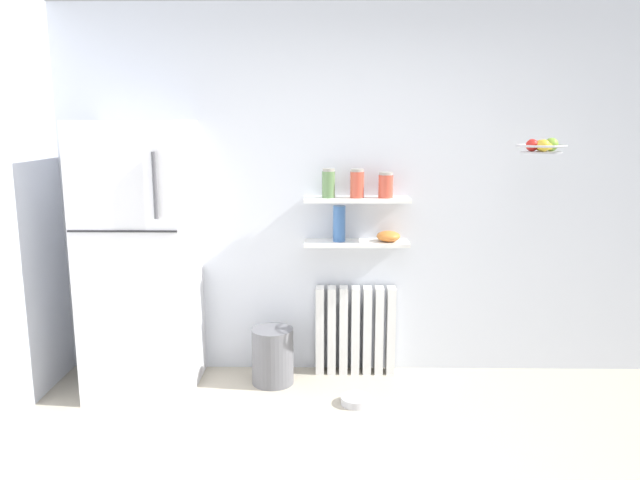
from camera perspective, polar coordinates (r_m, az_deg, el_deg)
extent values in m
cube|color=silver|center=(4.39, 4.64, 4.32)|extent=(7.04, 0.10, 2.60)
cube|color=silver|center=(4.26, -16.34, -1.66)|extent=(0.68, 0.67, 1.82)
cube|color=#262628|center=(3.89, -17.99, 0.78)|extent=(0.67, 0.01, 0.01)
cylinder|color=#4C4C51|center=(3.77, -15.17, 4.93)|extent=(0.02, 0.02, 0.40)
cube|color=white|center=(4.48, -0.01, -8.39)|extent=(0.06, 0.12, 0.64)
cube|color=white|center=(4.48, 1.09, -8.40)|extent=(0.06, 0.12, 0.64)
cube|color=white|center=(4.48, 2.20, -8.40)|extent=(0.06, 0.12, 0.64)
cube|color=white|center=(4.48, 3.30, -8.39)|extent=(0.06, 0.12, 0.64)
cube|color=white|center=(4.49, 4.41, -8.39)|extent=(0.06, 0.12, 0.64)
cube|color=white|center=(4.49, 5.50, -8.38)|extent=(0.06, 0.12, 0.64)
cube|color=white|center=(4.50, 6.60, -8.37)|extent=(0.06, 0.12, 0.64)
cube|color=white|center=(4.28, 3.42, -0.29)|extent=(0.73, 0.22, 0.02)
cube|color=white|center=(4.23, 3.46, 3.78)|extent=(0.73, 0.22, 0.02)
cylinder|color=#5B7F4C|center=(4.21, 0.80, 5.19)|extent=(0.09, 0.09, 0.18)
cylinder|color=gray|center=(4.20, 0.80, 6.55)|extent=(0.08, 0.08, 0.02)
cylinder|color=#C64C38|center=(4.22, 3.48, 5.16)|extent=(0.10, 0.10, 0.18)
cylinder|color=gray|center=(4.21, 3.50, 6.50)|extent=(0.09, 0.09, 0.02)
cylinder|color=#C64C38|center=(4.23, 6.15, 4.99)|extent=(0.10, 0.10, 0.16)
cylinder|color=gray|center=(4.22, 6.17, 6.19)|extent=(0.09, 0.09, 0.02)
cylinder|color=#38609E|center=(4.25, 1.80, 1.54)|extent=(0.09, 0.09, 0.25)
ellipsoid|color=orange|center=(4.29, 6.40, 0.35)|extent=(0.17, 0.17, 0.07)
cylinder|color=slate|center=(4.36, -4.44, -10.73)|extent=(0.29, 0.29, 0.40)
cylinder|color=#B7B7BC|center=(4.12, 3.37, -14.70)|extent=(0.20, 0.20, 0.05)
torus|color=#B2B2B7|center=(4.10, 19.95, 8.27)|extent=(0.31, 0.31, 0.01)
cylinder|color=#A8A8AD|center=(4.10, 19.91, 7.71)|extent=(0.25, 0.25, 0.01)
sphere|color=#7FAD38|center=(4.12, 20.77, 8.33)|extent=(0.08, 0.08, 0.08)
sphere|color=gold|center=(4.12, 19.88, 8.30)|extent=(0.07, 0.07, 0.07)
sphere|color=red|center=(4.06, 19.17, 8.35)|extent=(0.08, 0.08, 0.08)
sphere|color=gold|center=(4.02, 20.13, 8.27)|extent=(0.08, 0.08, 0.08)
ellipsoid|color=yellow|center=(4.08, 20.57, 8.15)|extent=(0.14, 0.17, 0.06)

